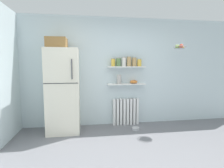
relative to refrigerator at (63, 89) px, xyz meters
The scene contains 16 objects.
ground_plane 1.94m from the refrigerator, 44.26° to the right, with size 7.04×7.04×0.00m, color slate.
back_wall 1.31m from the refrigerator, 17.13° to the left, with size 7.04×0.10×2.60m, color silver.
refrigerator is the anchor object (origin of this frame).
radiator 1.61m from the refrigerator, ahead, with size 0.64×0.12×0.64m.
wall_shelf_lower 1.48m from the refrigerator, ahead, with size 0.91×0.22×0.03m, color white.
wall_shelf_upper 1.55m from the refrigerator, ahead, with size 0.91×0.22×0.03m, color white.
storage_jar_0 1.29m from the refrigerator, 10.56° to the left, with size 0.09×0.09×0.19m.
storage_jar_1 1.41m from the refrigerator, ahead, with size 0.10×0.10×0.21m.
storage_jar_2 1.53m from the refrigerator, ahead, with size 0.10×0.10×0.22m.
storage_jar_3 1.65m from the refrigerator, ahead, with size 0.10×0.10×0.24m.
storage_jar_4 1.77m from the refrigerator, ahead, with size 0.10×0.10×0.22m.
storage_jar_5 1.88m from the refrigerator, ahead, with size 0.10×0.10×0.19m.
vase 1.31m from the refrigerator, ahead, with size 0.10×0.10×0.22m, color #B2ADA8.
shelf_bowl 1.66m from the refrigerator, ahead, with size 0.18×0.18×0.08m, color orange.
pet_food_bowl 1.86m from the refrigerator, ahead, with size 0.17×0.17×0.05m, color #B7B7BC.
hanging_fruit_basket 2.77m from the refrigerator, ahead, with size 0.29×0.29×0.11m.
Camera 1 is at (-0.71, -2.19, 1.47)m, focal length 27.91 mm.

